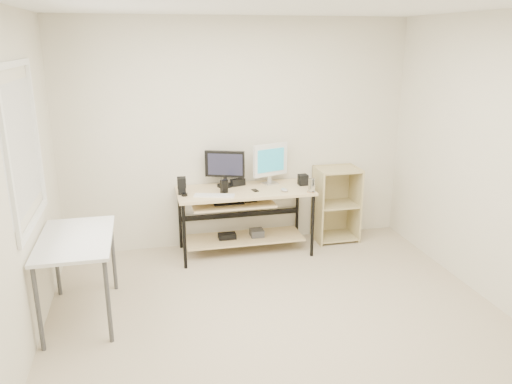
{
  "coord_description": "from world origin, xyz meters",
  "views": [
    {
      "loc": [
        -1.06,
        -3.55,
        2.35
      ],
      "look_at": [
        0.05,
        1.3,
        0.82
      ],
      "focal_mm": 35.0,
      "sensor_mm": 36.0,
      "label": 1
    }
  ],
  "objects": [
    {
      "name": "room",
      "position": [
        -0.14,
        0.04,
        1.32
      ],
      "size": [
        4.01,
        4.01,
        2.62
      ],
      "color": "#BBAB90",
      "rests_on": "ground"
    },
    {
      "name": "desk",
      "position": [
        -0.03,
        1.66,
        0.54
      ],
      "size": [
        1.5,
        0.65,
        0.75
      ],
      "color": "beige",
      "rests_on": "ground"
    },
    {
      "name": "side_table",
      "position": [
        -1.68,
        0.6,
        0.67
      ],
      "size": [
        0.6,
        1.0,
        0.75
      ],
      "color": "silver",
      "rests_on": "ground"
    },
    {
      "name": "shelf_unit",
      "position": [
        1.15,
        1.82,
        0.45
      ],
      "size": [
        0.5,
        0.4,
        0.9
      ],
      "color": "tan",
      "rests_on": "ground"
    },
    {
      "name": "black_monitor",
      "position": [
        -0.19,
        1.83,
        0.99
      ],
      "size": [
        0.44,
        0.2,
        0.41
      ],
      "rotation": [
        0.0,
        0.0,
        -0.36
      ],
      "color": "black",
      "rests_on": "desk"
    },
    {
      "name": "white_imac",
      "position": [
        0.33,
        1.81,
        1.02
      ],
      "size": [
        0.43,
        0.18,
        0.47
      ],
      "rotation": [
        0.0,
        0.0,
        0.33
      ],
      "color": "silver",
      "rests_on": "desk"
    },
    {
      "name": "keyboard",
      "position": [
        -0.37,
        1.48,
        0.76
      ],
      "size": [
        0.45,
        0.24,
        0.01
      ],
      "primitive_type": "cube",
      "rotation": [
        0.0,
        0.0,
        -0.29
      ],
      "color": "silver",
      "rests_on": "desk"
    },
    {
      "name": "mouse",
      "position": [
        0.41,
        1.49,
        0.77
      ],
      "size": [
        0.1,
        0.12,
        0.03
      ],
      "primitive_type": "ellipsoid",
      "rotation": [
        0.0,
        0.0,
        0.41
      ],
      "color": "#AEAEB3",
      "rests_on": "desk"
    },
    {
      "name": "center_speaker",
      "position": [
        -0.04,
        1.82,
        0.79
      ],
      "size": [
        0.17,
        0.11,
        0.08
      ],
      "primitive_type": "cube",
      "rotation": [
        0.0,
        0.0,
        0.29
      ],
      "color": "black",
      "rests_on": "desk"
    },
    {
      "name": "speaker_left",
      "position": [
        -0.69,
        1.64,
        0.85
      ],
      "size": [
        0.1,
        0.1,
        0.19
      ],
      "rotation": [
        0.0,
        0.0,
        -0.04
      ],
      "color": "black",
      "rests_on": "desk"
    },
    {
      "name": "speaker_right",
      "position": [
        0.69,
        1.69,
        0.81
      ],
      "size": [
        0.1,
        0.1,
        0.12
      ],
      "primitive_type": "cube",
      "rotation": [
        0.0,
        0.0,
        0.03
      ],
      "color": "black",
      "rests_on": "desk"
    },
    {
      "name": "audio_controller",
      "position": [
        -0.24,
        1.58,
        0.82
      ],
      "size": [
        0.09,
        0.07,
        0.15
      ],
      "primitive_type": "cube",
      "rotation": [
        0.0,
        0.0,
        0.4
      ],
      "color": "black",
      "rests_on": "desk"
    },
    {
      "name": "volume_puck",
      "position": [
        -0.68,
        1.57,
        0.76
      ],
      "size": [
        0.09,
        0.09,
        0.03
      ],
      "primitive_type": "cylinder",
      "rotation": [
        0.0,
        0.0,
        -0.4
      ],
      "color": "black",
      "rests_on": "desk"
    },
    {
      "name": "smartphone",
      "position": [
        0.1,
        1.59,
        0.75
      ],
      "size": [
        0.07,
        0.11,
        0.01
      ],
      "primitive_type": "cube",
      "rotation": [
        0.0,
        0.0,
        0.19
      ],
      "color": "black",
      "rests_on": "desk"
    },
    {
      "name": "coaster",
      "position": [
        0.69,
        1.4,
        0.75
      ],
      "size": [
        0.11,
        0.11,
        0.01
      ],
      "primitive_type": "cylinder",
      "rotation": [
        0.0,
        0.0,
        0.21
      ],
      "color": "#996A45",
      "rests_on": "desk"
    },
    {
      "name": "drinking_glass",
      "position": [
        0.69,
        1.4,
        0.83
      ],
      "size": [
        0.09,
        0.09,
        0.14
      ],
      "primitive_type": "cylinder",
      "rotation": [
        0.0,
        0.0,
        0.21
      ],
      "color": "white",
      "rests_on": "coaster"
    }
  ]
}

